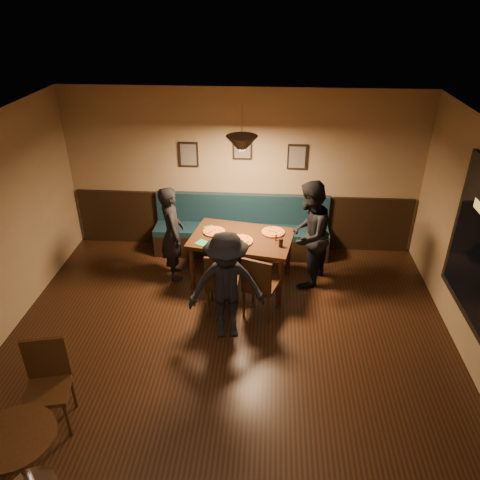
{
  "coord_description": "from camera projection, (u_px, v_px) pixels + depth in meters",
  "views": [
    {
      "loc": [
        0.48,
        -3.86,
        4.17
      ],
      "look_at": [
        0.07,
        1.94,
        0.95
      ],
      "focal_mm": 34.5,
      "sensor_mm": 36.0,
      "label": 1
    }
  ],
  "objects": [
    {
      "name": "ceiling",
      "position": [
        216.0,
        163.0,
        4.06
      ],
      "size": [
        7.0,
        7.0,
        0.0
      ],
      "primitive_type": "plane",
      "rotation": [
        3.14,
        0.0,
        0.0
      ],
      "color": "silver",
      "rests_on": "ground"
    },
    {
      "name": "chair_near_left",
      "position": [
        223.0,
        281.0,
        6.53
      ],
      "size": [
        0.45,
        0.45,
        1.0
      ],
      "primitive_type": null,
      "rotation": [
        0.0,
        0.0,
        -0.01
      ],
      "color": "black",
      "rests_on": "floor"
    },
    {
      "name": "cafe_table",
      "position": [
        23.0,
        464.0,
        4.17
      ],
      "size": [
        0.87,
        0.87,
        0.75
      ],
      "primitive_type": "cylinder",
      "rotation": [
        0.0,
        0.0,
        0.25
      ],
      "color": "black",
      "rests_on": "floor"
    },
    {
      "name": "pizza_b",
      "position": [
        240.0,
        241.0,
        6.86
      ],
      "size": [
        0.48,
        0.48,
        0.04
      ],
      "primitive_type": "cylinder",
      "rotation": [
        0.0,
        0.0,
        0.32
      ],
      "color": "gold",
      "rests_on": "dining_table"
    },
    {
      "name": "picture_right",
      "position": [
        297.0,
        157.0,
        7.56
      ],
      "size": [
        0.32,
        0.04,
        0.42
      ],
      "primitive_type": "cube",
      "color": "black",
      "rests_on": "wall_back"
    },
    {
      "name": "napkin_b",
      "position": [
        202.0,
        243.0,
        6.85
      ],
      "size": [
        0.23,
        0.23,
        0.01
      ],
      "primitive_type": "cube",
      "rotation": [
        0.0,
        0.0,
        -0.53
      ],
      "color": "#217E41",
      "rests_on": "dining_table"
    },
    {
      "name": "wall_back",
      "position": [
        243.0,
        172.0,
        7.79
      ],
      "size": [
        6.0,
        0.0,
        6.0
      ],
      "primitive_type": "plane",
      "rotation": [
        1.57,
        0.0,
        0.0
      ],
      "color": "#8C704F",
      "rests_on": "ground"
    },
    {
      "name": "soda_glass",
      "position": [
        281.0,
        243.0,
        6.72
      ],
      "size": [
        0.08,
        0.08,
        0.14
      ],
      "primitive_type": "cylinder",
      "rotation": [
        0.0,
        0.0,
        -0.37
      ],
      "color": "black",
      "rests_on": "dining_table"
    },
    {
      "name": "cafe_chair_far",
      "position": [
        47.0,
        389.0,
        4.77
      ],
      "size": [
        0.53,
        0.53,
        1.01
      ],
      "primitive_type": null,
      "rotation": [
        0.0,
        0.0,
        3.37
      ],
      "color": "black",
      "rests_on": "floor"
    },
    {
      "name": "pizza_a",
      "position": [
        214.0,
        232.0,
        7.13
      ],
      "size": [
        0.44,
        0.44,
        0.04
      ],
      "primitive_type": "cylinder",
      "rotation": [
        0.0,
        0.0,
        -0.35
      ],
      "color": "orange",
      "rests_on": "dining_table"
    },
    {
      "name": "diner_front",
      "position": [
        227.0,
        287.0,
        5.93
      ],
      "size": [
        1.08,
        0.73,
        1.54
      ],
      "primitive_type": "imported",
      "rotation": [
        0.0,
        0.0,
        0.17
      ],
      "color": "black",
      "rests_on": "floor"
    },
    {
      "name": "diner_right",
      "position": [
        308.0,
        235.0,
        6.99
      ],
      "size": [
        0.92,
        1.02,
        1.71
      ],
      "primitive_type": "imported",
      "rotation": [
        0.0,
        0.0,
        -1.97
      ],
      "color": "black",
      "rests_on": "floor"
    },
    {
      "name": "floor",
      "position": [
        222.0,
        390.0,
        5.42
      ],
      "size": [
        7.0,
        7.0,
        0.0
      ],
      "primitive_type": "plane",
      "color": "black",
      "rests_on": "ground"
    },
    {
      "name": "pendant_lamp",
      "position": [
        242.0,
        145.0,
        6.32
      ],
      "size": [
        0.44,
        0.44,
        0.25
      ],
      "primitive_type": "cone",
      "rotation": [
        3.14,
        0.0,
        0.0
      ],
      "color": "black",
      "rests_on": "ceiling"
    },
    {
      "name": "dining_table",
      "position": [
        242.0,
        260.0,
        7.22
      ],
      "size": [
        1.66,
        1.22,
        0.81
      ],
      "primitive_type": "cube",
      "rotation": [
        0.0,
        0.0,
        -0.17
      ],
      "color": "black",
      "rests_on": "floor"
    },
    {
      "name": "booth_bench",
      "position": [
        241.0,
        227.0,
        7.97
      ],
      "size": [
        3.0,
        0.6,
        1.0
      ],
      "primitive_type": null,
      "color": "#0F232D",
      "rests_on": "ground"
    },
    {
      "name": "napkin_a",
      "position": [
        209.0,
        228.0,
        7.27
      ],
      "size": [
        0.21,
        0.21,
        0.01
      ],
      "primitive_type": "cube",
      "rotation": [
        0.0,
        0.0,
        0.45
      ],
      "color": "#1D6F1F",
      "rests_on": "dining_table"
    },
    {
      "name": "chair_near_right",
      "position": [
        261.0,
        284.0,
        6.48
      ],
      "size": [
        0.55,
        0.55,
        0.98
      ],
      "primitive_type": null,
      "rotation": [
        0.0,
        0.0,
        -0.33
      ],
      "color": "black",
      "rests_on": "floor"
    },
    {
      "name": "picture_center",
      "position": [
        242.0,
        147.0,
        7.55
      ],
      "size": [
        0.32,
        0.04,
        0.42
      ],
      "primitive_type": "cube",
      "color": "black",
      "rests_on": "wall_back"
    },
    {
      "name": "diner_left",
      "position": [
        172.0,
        233.0,
        7.19
      ],
      "size": [
        0.53,
        0.65,
        1.55
      ],
      "primitive_type": "imported",
      "rotation": [
        0.0,
        0.0,
        1.89
      ],
      "color": "black",
      "rests_on": "floor"
    },
    {
      "name": "tabasco_bottle",
      "position": [
        276.0,
        237.0,
        6.88
      ],
      "size": [
        0.03,
        0.03,
        0.12
      ],
      "primitive_type": "cylinder",
      "rotation": [
        0.0,
        0.0,
        -0.2
      ],
      "color": "#961705",
      "rests_on": "dining_table"
    },
    {
      "name": "cutlery_set",
      "position": [
        236.0,
        248.0,
        6.73
      ],
      "size": [
        0.17,
        0.07,
        0.0
      ],
      "primitive_type": "cube",
      "rotation": [
        0.0,
        0.0,
        1.27
      ],
      "color": "silver",
      "rests_on": "dining_table"
    },
    {
      "name": "wainscot",
      "position": [
        242.0,
        220.0,
        8.2
      ],
      "size": [
        5.88,
        0.06,
        1.0
      ],
      "primitive_type": "cube",
      "color": "black",
      "rests_on": "ground"
    },
    {
      "name": "picture_left",
      "position": [
        189.0,
        154.0,
        7.68
      ],
      "size": [
        0.32,
        0.04,
        0.42
      ],
      "primitive_type": "cube",
      "color": "black",
      "rests_on": "wall_back"
    },
    {
      "name": "pizza_c",
      "position": [
        273.0,
        232.0,
        7.11
      ],
      "size": [
        0.45,
        0.45,
        0.04
      ],
      "primitive_type": "cylinder",
      "rotation": [
        0.0,
        0.0,
        0.31
      ],
      "color": "orange",
      "rests_on": "dining_table"
    }
  ]
}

